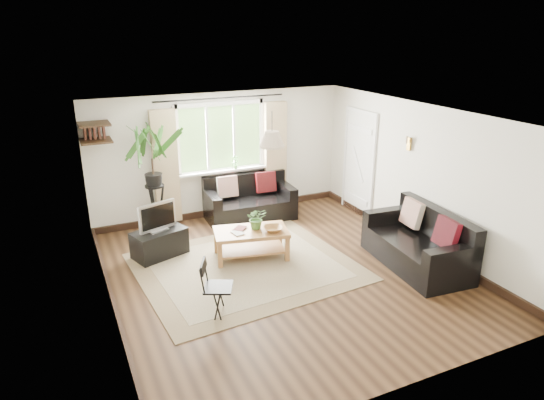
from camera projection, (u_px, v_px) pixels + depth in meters
name	position (u px, v px, depth m)	size (l,w,h in m)	color
floor	(283.00, 273.00, 7.38)	(5.50, 5.50, 0.00)	black
ceiling	(284.00, 115.00, 6.56)	(5.50, 5.50, 0.00)	white
wall_back	(221.00, 155.00, 9.32)	(5.00, 0.02, 2.40)	silver
wall_front	(410.00, 287.00, 4.62)	(5.00, 0.02, 2.40)	silver
wall_left	(102.00, 227.00, 5.98)	(0.02, 5.50, 2.40)	silver
wall_right	(420.00, 177.00, 7.96)	(0.02, 5.50, 2.40)	silver
rug	(246.00, 266.00, 7.55)	(3.20, 2.74, 0.02)	#BDB593
window	(221.00, 138.00, 9.17)	(2.50, 0.16, 2.16)	white
door	(359.00, 164.00, 9.47)	(0.06, 0.96, 2.06)	silver
corner_shelf	(95.00, 132.00, 7.98)	(0.50, 0.50, 0.34)	black
pendant_lamp	(272.00, 135.00, 7.02)	(0.36, 0.36, 0.54)	beige
wall_sconce	(408.00, 142.00, 8.00)	(0.12, 0.12, 0.28)	beige
sofa_back	(250.00, 199.00, 9.34)	(1.67, 0.84, 0.79)	black
sofa_right	(417.00, 240.00, 7.47)	(0.90, 1.80, 0.85)	black
coffee_table	(251.00, 244.00, 7.80)	(1.17, 0.64, 0.48)	brown
table_plant	(257.00, 218.00, 7.72)	(0.32, 0.27, 0.35)	#3F6E2C
bowl	(273.00, 229.00, 7.67)	(0.30, 0.30, 0.07)	brown
book_a	(233.00, 234.00, 7.56)	(0.16, 0.22, 0.02)	silver
book_b	(235.00, 228.00, 7.78)	(0.17, 0.22, 0.02)	#582523
tv_stand	(160.00, 243.00, 7.85)	(0.84, 0.47, 0.45)	black
tv	(157.00, 216.00, 7.69)	(0.64, 0.21, 0.49)	#A5A5AA
palm_stand	(154.00, 181.00, 8.46)	(0.77, 0.77, 1.98)	black
folding_chair	(218.00, 288.00, 6.21)	(0.39, 0.39, 0.75)	black
sill_plant	(235.00, 162.00, 9.36)	(0.14, 0.10, 0.27)	#2D6023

